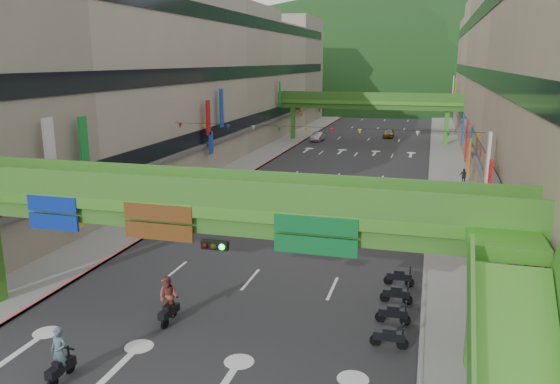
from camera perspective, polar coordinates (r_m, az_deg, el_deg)
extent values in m
cube|color=#28282B|center=(65.82, 7.47, 3.36)|extent=(18.00, 140.00, 0.02)
cube|color=gray|center=(68.18, -1.74, 3.88)|extent=(4.00, 140.00, 0.15)
cube|color=gray|center=(65.24, 17.08, 2.84)|extent=(4.00, 140.00, 0.15)
cube|color=#CC5959|center=(67.64, -0.20, 3.82)|extent=(0.20, 140.00, 0.18)
cube|color=gray|center=(65.20, 15.42, 2.96)|extent=(0.20, 140.00, 0.18)
cube|color=#9E937F|center=(70.02, -8.20, 11.76)|extent=(12.00, 95.00, 19.00)
cube|color=black|center=(68.20, -3.34, 7.37)|extent=(0.08, 90.25, 1.40)
cube|color=black|center=(67.81, -3.41, 12.41)|extent=(0.08, 90.25, 1.40)
cube|color=black|center=(67.96, -3.49, 17.48)|extent=(0.08, 90.25, 1.40)
cube|color=gray|center=(65.00, 24.85, 10.54)|extent=(12.00, 95.00, 19.00)
cube|color=black|center=(64.73, 19.07, 6.31)|extent=(0.08, 90.25, 1.40)
cube|color=black|center=(64.32, 19.49, 11.62)|extent=(0.08, 90.25, 1.40)
cube|color=black|center=(64.47, 19.93, 16.94)|extent=(0.08, 90.25, 1.40)
cube|color=#4C9E2D|center=(22.82, -8.07, -1.34)|extent=(28.00, 2.20, 0.50)
cube|color=#387223|center=(22.98, -8.02, -2.78)|extent=(28.00, 1.76, 0.70)
cube|color=#4C9E2D|center=(22.27, 19.83, -11.60)|extent=(0.60, 0.60, 4.80)
cube|color=#387223|center=(21.70, -9.23, 0.02)|extent=(28.00, 0.12, 1.10)
cube|color=#387223|center=(23.56, -7.13, 1.17)|extent=(28.00, 0.12, 1.10)
cube|color=navy|center=(25.37, -22.63, -2.15)|extent=(2.40, 0.12, 1.50)
cube|color=#593314|center=(22.68, -12.59, -3.20)|extent=(3.00, 0.12, 1.50)
cube|color=#0C5926|center=(20.53, 3.72, -4.68)|extent=(3.20, 0.12, 1.50)
cube|color=black|center=(21.72, -6.82, -5.52)|extent=(1.10, 0.28, 0.35)
cube|color=#4C9E2D|center=(79.89, 9.15, 9.25)|extent=(28.00, 2.20, 0.50)
cube|color=#387223|center=(79.94, 9.14, 8.82)|extent=(28.00, 1.76, 0.70)
cube|color=#4C9E2D|center=(82.16, 1.36, 7.18)|extent=(0.60, 0.60, 4.80)
cube|color=#4C9E2D|center=(79.74, 16.98, 6.40)|extent=(0.60, 0.60, 4.80)
cube|color=#387223|center=(78.81, 9.09, 9.78)|extent=(28.00, 0.12, 1.10)
cube|color=#387223|center=(80.87, 9.26, 9.86)|extent=(28.00, 0.12, 1.10)
ellipsoid|color=#1C4419|center=(176.19, 7.76, 9.71)|extent=(168.00, 140.00, 112.00)
ellipsoid|color=#1C4419|center=(195.19, 20.46, 9.36)|extent=(208.00, 176.00, 128.00)
cylinder|color=black|center=(45.39, 4.07, 6.76)|extent=(26.00, 0.03, 0.03)
cone|color=red|center=(49.42, -10.38, 6.84)|extent=(0.36, 0.36, 0.40)
cone|color=gold|center=(48.47, -7.95, 6.80)|extent=(0.36, 0.36, 0.40)
cone|color=#193FB2|center=(47.62, -5.42, 6.75)|extent=(0.36, 0.36, 0.40)
cone|color=silver|center=(46.87, -2.80, 6.69)|extent=(0.36, 0.36, 0.40)
cone|color=#198C33|center=(46.21, -0.10, 6.60)|extent=(0.36, 0.36, 0.40)
cone|color=orange|center=(45.66, 2.66, 6.50)|extent=(0.36, 0.36, 0.40)
cone|color=red|center=(45.21, 5.49, 6.39)|extent=(0.36, 0.36, 0.40)
cone|color=gold|center=(44.88, 8.36, 6.25)|extent=(0.36, 0.36, 0.40)
cone|color=#193FB2|center=(44.65, 11.27, 6.10)|extent=(0.36, 0.36, 0.40)
cone|color=silver|center=(44.55, 14.20, 5.93)|extent=(0.36, 0.36, 0.40)
cone|color=#198C33|center=(44.56, 17.13, 5.74)|extent=(0.36, 0.36, 0.40)
cone|color=orange|center=(44.68, 20.05, 5.54)|extent=(0.36, 0.36, 0.40)
cube|color=black|center=(22.60, -21.93, -16.69)|extent=(0.44, 1.32, 0.35)
cube|color=black|center=(22.48, -21.99, -16.13)|extent=(0.34, 0.57, 0.18)
cube|color=black|center=(22.76, -21.28, -14.97)|extent=(0.55, 0.10, 0.06)
cylinder|color=black|center=(23.14, -21.10, -16.71)|extent=(0.13, 0.51, 0.50)
cylinder|color=black|center=(22.36, -22.66, -17.99)|extent=(0.13, 0.51, 0.50)
imported|color=#455B63|center=(22.27, -22.10, -15.13)|extent=(0.68, 0.47, 1.80)
cube|color=black|center=(25.67, -11.53, -12.14)|extent=(0.49, 1.33, 0.35)
cube|color=black|center=(25.56, -11.55, -11.64)|extent=(0.36, 0.58, 0.18)
cube|color=black|center=(25.92, -11.15, -10.64)|extent=(0.55, 0.12, 0.06)
cylinder|color=black|center=(26.26, -11.07, -12.23)|extent=(0.16, 0.51, 0.50)
cylinder|color=black|center=(25.34, -11.94, -13.27)|extent=(0.16, 0.51, 0.50)
imported|color=brown|center=(25.36, -11.61, -10.64)|extent=(0.98, 0.81, 1.87)
cube|color=#98989F|center=(48.37, -4.78, 0.37)|extent=(0.52, 1.33, 0.35)
cube|color=#98989F|center=(48.32, -4.79, 0.66)|extent=(0.37, 0.58, 0.18)
cube|color=#98989F|center=(48.79, -4.66, 1.09)|extent=(0.55, 0.13, 0.06)
cylinder|color=black|center=(48.96, -4.64, 0.18)|extent=(0.17, 0.51, 0.50)
cylinder|color=black|center=(47.92, -4.92, -0.12)|extent=(0.17, 0.51, 0.50)
imported|color=#292F3F|center=(48.25, -4.80, 1.02)|extent=(0.93, 0.49, 1.52)
cube|color=#8F040B|center=(43.05, -5.91, -1.32)|extent=(0.59, 1.34, 0.35)
cube|color=#8F040B|center=(42.98, -5.92, -1.00)|extent=(0.40, 0.60, 0.18)
cube|color=#8F040B|center=(43.44, -5.80, -0.50)|extent=(0.55, 0.17, 0.06)
cylinder|color=black|center=(43.65, -5.77, -1.51)|extent=(0.19, 0.51, 0.50)
cylinder|color=black|center=(42.60, -6.03, -1.90)|extent=(0.19, 0.51, 0.50)
imported|color=#44464D|center=(42.88, -5.93, -0.46)|extent=(0.93, 0.70, 1.72)
cube|color=black|center=(23.64, 11.34, -14.50)|extent=(1.31, 0.39, 0.35)
cube|color=black|center=(23.52, 11.37, -13.96)|extent=(0.56, 0.32, 0.18)
cube|color=black|center=(23.38, 12.78, -13.53)|extent=(0.08, 0.55, 0.06)
cylinder|color=black|center=(23.75, 12.67, -15.25)|extent=(0.50, 0.12, 0.50)
cylinder|color=black|center=(23.83, 9.95, -15.01)|extent=(0.50, 0.12, 0.50)
cube|color=black|center=(25.60, 11.73, -12.22)|extent=(1.31, 0.39, 0.35)
cube|color=black|center=(25.50, 11.76, -11.71)|extent=(0.56, 0.32, 0.18)
cube|color=black|center=(25.36, 13.05, -11.31)|extent=(0.08, 0.55, 0.06)
cylinder|color=black|center=(25.70, 12.95, -12.93)|extent=(0.50, 0.12, 0.50)
cylinder|color=black|center=(25.78, 10.46, -12.71)|extent=(0.50, 0.12, 0.50)
cube|color=black|center=(27.60, 12.06, -10.27)|extent=(1.31, 0.39, 0.35)
cube|color=black|center=(27.50, 12.09, -9.79)|extent=(0.56, 0.32, 0.18)
cube|color=black|center=(27.37, 13.27, -9.40)|extent=(0.08, 0.55, 0.06)
cylinder|color=black|center=(27.69, 13.18, -10.93)|extent=(0.50, 0.12, 0.50)
cylinder|color=black|center=(27.77, 10.88, -10.74)|extent=(0.50, 0.12, 0.50)
cube|color=black|center=(29.63, 12.34, -8.58)|extent=(1.31, 0.39, 0.35)
cube|color=black|center=(29.54, 12.37, -8.13)|extent=(0.56, 0.32, 0.18)
cube|color=black|center=(29.42, 13.47, -7.76)|extent=(0.08, 0.55, 0.06)
cylinder|color=black|center=(29.71, 13.38, -9.20)|extent=(0.50, 0.12, 0.50)
cylinder|color=black|center=(29.79, 11.25, -9.03)|extent=(0.50, 0.12, 0.50)
imported|color=#A0A0A8|center=(80.80, 4.00, 5.79)|extent=(1.71, 4.03, 1.29)
imported|color=#B87D24|center=(86.20, 11.30, 6.07)|extent=(1.63, 3.97, 1.35)
imported|color=red|center=(43.04, 16.16, -1.36)|extent=(1.05, 0.97, 1.74)
imported|color=#22222A|center=(54.42, 18.63, 1.41)|extent=(0.95, 0.77, 1.51)
imported|color=#3D4966|center=(34.17, 20.27, -5.57)|extent=(0.93, 0.76, 1.71)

